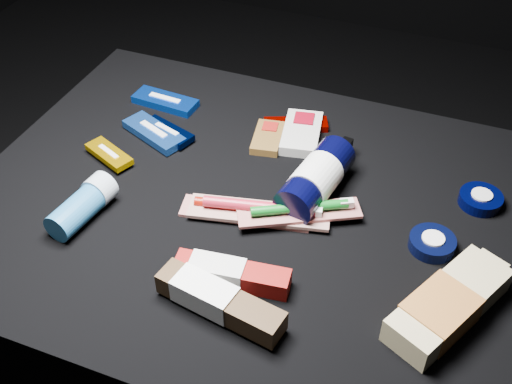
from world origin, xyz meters
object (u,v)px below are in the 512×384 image
(deodorant_stick, at_px, (83,205))
(toothpaste_carton_red, at_px, (227,273))
(bodywash_bottle, at_px, (447,306))
(lotion_bottle, at_px, (316,179))

(deodorant_stick, height_order, toothpaste_carton_red, deodorant_stick)
(bodywash_bottle, height_order, deodorant_stick, deodorant_stick)
(lotion_bottle, distance_m, deodorant_stick, 0.40)
(toothpaste_carton_red, bearing_deg, deodorant_stick, 164.21)
(lotion_bottle, xyz_separation_m, deodorant_stick, (-0.35, -0.20, -0.01))
(deodorant_stick, xyz_separation_m, toothpaste_carton_red, (0.28, -0.04, -0.01))
(bodywash_bottle, distance_m, deodorant_stick, 0.61)
(bodywash_bottle, bearing_deg, lotion_bottle, 170.35)
(deodorant_stick, relative_size, toothpaste_carton_red, 0.75)
(lotion_bottle, bearing_deg, deodorant_stick, -141.16)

